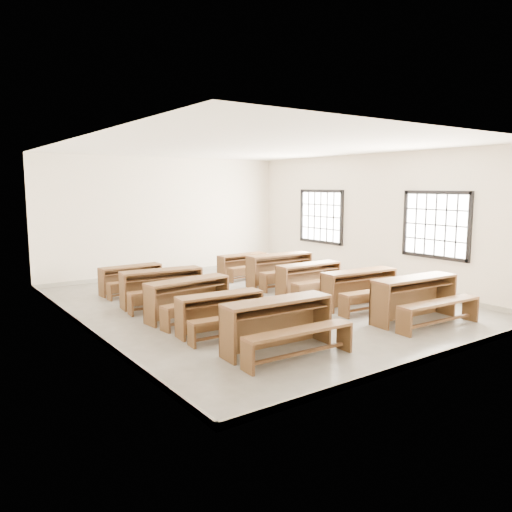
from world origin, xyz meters
TOP-DOWN VIEW (x-y plane):
  - room at (0.09, 0.00)m, footprint 8.50×8.50m
  - desk_set_0 at (-1.48, -2.67)m, footprint 1.78×0.98m
  - desk_set_1 at (-1.69, -1.39)m, footprint 1.52×0.87m
  - desk_set_2 at (-1.69, -0.26)m, footprint 1.71×1.02m
  - desk_set_3 at (-1.65, 0.96)m, footprint 1.72×1.00m
  - desk_set_4 at (-1.72, 2.46)m, footprint 1.44×0.79m
  - desk_set_5 at (1.56, -2.79)m, footprint 1.84×1.03m
  - desk_set_6 at (1.53, -1.48)m, footprint 1.73×1.01m
  - desk_set_7 at (1.46, -0.04)m, footprint 1.60×0.84m
  - desk_set_8 at (1.63, 1.24)m, footprint 1.74×0.96m
  - desk_set_9 at (1.46, 2.64)m, footprint 1.42×0.78m

SIDE VIEW (x-z plane):
  - desk_set_9 at x=1.46m, z-range 0.05..0.68m
  - desk_set_4 at x=-1.72m, z-range 0.05..0.69m
  - desk_set_1 at x=-1.69m, z-range 0.05..0.72m
  - desk_set_7 at x=1.46m, z-range 0.06..0.77m
  - desk_set_2 at x=-1.69m, z-range 0.06..0.79m
  - desk_set_3 at x=-1.65m, z-range 0.06..0.80m
  - desk_set_6 at x=1.53m, z-range 0.06..0.81m
  - desk_set_8 at x=1.63m, z-range 0.06..0.83m
  - desk_set_0 at x=-1.48m, z-range 0.06..0.84m
  - desk_set_5 at x=1.56m, z-range 0.07..0.87m
  - room at x=0.09m, z-range 0.54..3.74m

